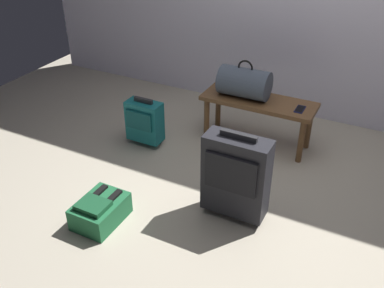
{
  "coord_description": "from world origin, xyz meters",
  "views": [
    {
      "loc": [
        0.85,
        -2.52,
        2.09
      ],
      "look_at": [
        -0.51,
        0.15,
        0.25
      ],
      "focal_mm": 40.51,
      "sensor_mm": 36.0,
      "label": 1
    }
  ],
  "objects_px": {
    "duffel_bag_slate": "(244,83)",
    "backpack_green": "(100,211)",
    "suitcase_upright_charcoal": "(236,175)",
    "cell_phone": "(300,109)",
    "bench": "(258,107)",
    "suitcase_small_teal": "(144,121)"
  },
  "relations": [
    {
      "from": "suitcase_small_teal",
      "to": "backpack_green",
      "type": "bearing_deg",
      "value": -74.79
    },
    {
      "from": "duffel_bag_slate",
      "to": "suitcase_upright_charcoal",
      "type": "relative_size",
      "value": 0.64
    },
    {
      "from": "suitcase_small_teal",
      "to": "duffel_bag_slate",
      "type": "bearing_deg",
      "value": 33.09
    },
    {
      "from": "suitcase_upright_charcoal",
      "to": "suitcase_small_teal",
      "type": "distance_m",
      "value": 1.23
    },
    {
      "from": "duffel_bag_slate",
      "to": "cell_phone",
      "type": "xyz_separation_m",
      "value": [
        0.52,
        -0.03,
        -0.13
      ]
    },
    {
      "from": "suitcase_small_teal",
      "to": "cell_phone",
      "type": "bearing_deg",
      "value": 19.94
    },
    {
      "from": "suitcase_upright_charcoal",
      "to": "backpack_green",
      "type": "distance_m",
      "value": 0.98
    },
    {
      "from": "cell_phone",
      "to": "suitcase_upright_charcoal",
      "type": "height_order",
      "value": "suitcase_upright_charcoal"
    },
    {
      "from": "cell_phone",
      "to": "suitcase_small_teal",
      "type": "height_order",
      "value": "suitcase_small_teal"
    },
    {
      "from": "suitcase_upright_charcoal",
      "to": "suitcase_small_teal",
      "type": "bearing_deg",
      "value": 153.39
    },
    {
      "from": "bench",
      "to": "suitcase_upright_charcoal",
      "type": "relative_size",
      "value": 1.46
    },
    {
      "from": "cell_phone",
      "to": "backpack_green",
      "type": "relative_size",
      "value": 0.38
    },
    {
      "from": "duffel_bag_slate",
      "to": "backpack_green",
      "type": "xyz_separation_m",
      "value": [
        -0.46,
        -1.52,
        -0.48
      ]
    },
    {
      "from": "bench",
      "to": "suitcase_small_teal",
      "type": "relative_size",
      "value": 2.17
    },
    {
      "from": "suitcase_upright_charcoal",
      "to": "cell_phone",
      "type": "bearing_deg",
      "value": 80.79
    },
    {
      "from": "suitcase_upright_charcoal",
      "to": "backpack_green",
      "type": "bearing_deg",
      "value": -149.02
    },
    {
      "from": "cell_phone",
      "to": "suitcase_upright_charcoal",
      "type": "xyz_separation_m",
      "value": [
        -0.16,
        -1.01,
        -0.09
      ]
    },
    {
      "from": "suitcase_small_teal",
      "to": "backpack_green",
      "type": "xyz_separation_m",
      "value": [
        0.28,
        -1.04,
        -0.15
      ]
    },
    {
      "from": "duffel_bag_slate",
      "to": "backpack_green",
      "type": "relative_size",
      "value": 1.16
    },
    {
      "from": "suitcase_upright_charcoal",
      "to": "suitcase_small_teal",
      "type": "height_order",
      "value": "suitcase_upright_charcoal"
    },
    {
      "from": "bench",
      "to": "cell_phone",
      "type": "xyz_separation_m",
      "value": [
        0.37,
        -0.03,
        0.07
      ]
    },
    {
      "from": "cell_phone",
      "to": "suitcase_upright_charcoal",
      "type": "relative_size",
      "value": 0.21
    }
  ]
}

